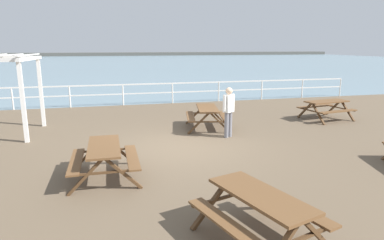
{
  "coord_description": "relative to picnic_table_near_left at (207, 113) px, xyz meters",
  "views": [
    {
      "loc": [
        -2.02,
        -9.42,
        2.98
      ],
      "look_at": [
        0.39,
        0.05,
        0.8
      ],
      "focal_mm": 31.3,
      "sensor_mm": 36.0,
      "label": 1
    }
  ],
  "objects": [
    {
      "name": "ground_plane",
      "position": [
        -1.47,
        -2.05,
        -0.68
      ],
      "size": [
        30.0,
        24.0,
        0.2
      ],
      "primitive_type": "cube",
      "color": "brown"
    },
    {
      "name": "sea_band",
      "position": [
        -1.47,
        50.7,
        -0.58
      ],
      "size": [
        142.0,
        90.0,
        0.01
      ],
      "primitive_type": "cube",
      "color": "gray",
      "rests_on": "ground"
    },
    {
      "name": "distant_shoreline",
      "position": [
        -1.47,
        93.7,
        -0.58
      ],
      "size": [
        142.0,
        6.0,
        1.8
      ],
      "primitive_type": "cube",
      "color": "#4C4C47",
      "rests_on": "ground"
    },
    {
      "name": "seaward_railing",
      "position": [
        -1.47,
        5.7,
        0.18
      ],
      "size": [
        23.07,
        0.07,
        1.08
      ],
      "color": "white",
      "rests_on": "ground"
    },
    {
      "name": "picnic_table_near_left",
      "position": [
        0.0,
        0.0,
        0.0
      ],
      "size": [
        1.83,
        2.05,
        0.8
      ],
      "rotation": [
        0.0,
        0.0,
        1.38
      ],
      "color": "brown",
      "rests_on": "ground"
    },
    {
      "name": "picnic_table_near_right",
      "position": [
        -1.31,
        -7.15,
        0.0
      ],
      "size": [
        1.96,
        2.16,
        0.8
      ],
      "rotation": [
        0.0,
        0.0,
        1.86
      ],
      "color": "brown",
      "rests_on": "ground"
    },
    {
      "name": "picnic_table_far_left",
      "position": [
        -3.64,
        -3.96,
        0.0
      ],
      "size": [
        1.55,
        1.81,
        0.8
      ],
      "rotation": [
        0.0,
        0.0,
        1.57
      ],
      "color": "brown",
      "rests_on": "ground"
    },
    {
      "name": "picnic_table_seaward",
      "position": [
        5.16,
        0.24,
        0.0
      ],
      "size": [
        2.02,
        1.78,
        0.8
      ],
      "rotation": [
        0.0,
        0.0,
        0.16
      ],
      "color": "brown",
      "rests_on": "ground"
    },
    {
      "name": "visitor",
      "position": [
        0.32,
        -1.35,
        0.36
      ],
      "size": [
        0.47,
        0.37,
        1.66
      ],
      "rotation": [
        0.0,
        0.0,
        2.12
      ],
      "color": "slate",
      "rests_on": "ground"
    }
  ]
}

